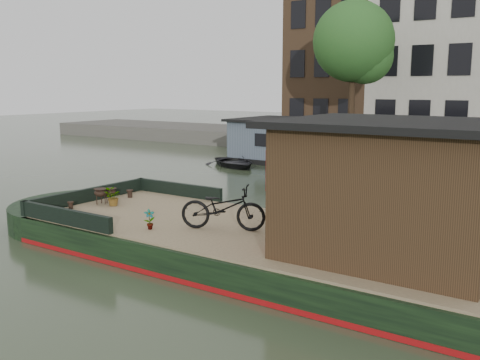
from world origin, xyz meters
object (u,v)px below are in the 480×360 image
Objects in this scene: bicycle at (223,208)px; cabin at (393,187)px; brazier_front at (111,195)px; dinghy at (234,159)px; brazier_rear at (101,196)px; potted_plant_a at (149,219)px.

cabin is at bearing -107.67° from bicycle.
brazier_front is 11.35m from dinghy.
brazier_rear is at bearing -179.51° from cabin.
bicycle is 4.19× the size of potted_plant_a.
brazier_front is 0.30m from brazier_rear.
brazier_front reaches higher than dinghy.
potted_plant_a is 3.01m from brazier_rear.
bicycle is at bearing 33.42° from potted_plant_a.
brazier_front is (-7.56, 0.24, -1.04)m from cabin.
brazier_front is 0.91× the size of brazier_rear.
potted_plant_a is 13.73m from dinghy.
brazier_rear is at bearing -129.36° from dinghy.
brazier_rear is (-4.09, 0.27, -0.27)m from bicycle.
brazier_rear is (-0.03, -0.30, 0.02)m from brazier_front.
potted_plant_a reaches higher than brazier_front.
dinghy is (-11.06, 11.02, -1.56)m from cabin.
bicycle is at bearing -113.08° from dinghy.
brazier_rear is at bearing 63.13° from bicycle.
bicycle is 4.11m from brazier_rear.
bicycle reaches higher than brazier_rear.
potted_plant_a is at bearing -119.62° from dinghy.
dinghy is at bearing 107.42° from brazier_rear.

